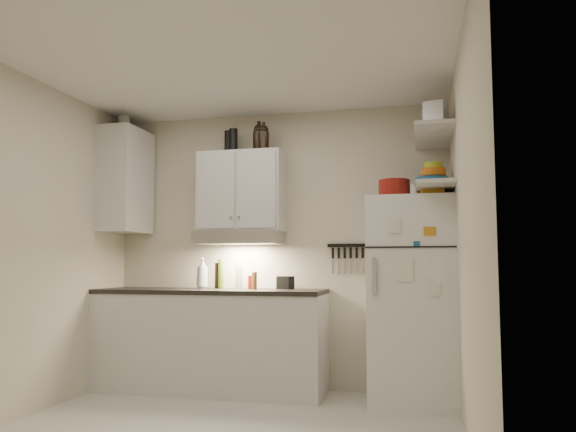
# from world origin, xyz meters

# --- Properties ---
(ceiling) EXTENTS (3.20, 3.00, 0.02)m
(ceiling) POSITION_xyz_m (0.00, 0.00, 2.61)
(ceiling) COLOR white
(ceiling) RESTS_ON ground
(back_wall) EXTENTS (3.20, 0.02, 2.60)m
(back_wall) POSITION_xyz_m (0.00, 1.51, 1.30)
(back_wall) COLOR beige
(back_wall) RESTS_ON ground
(left_wall) EXTENTS (0.02, 3.00, 2.60)m
(left_wall) POSITION_xyz_m (-1.61, 0.00, 1.30)
(left_wall) COLOR beige
(left_wall) RESTS_ON ground
(right_wall) EXTENTS (0.02, 3.00, 2.60)m
(right_wall) POSITION_xyz_m (1.61, 0.00, 1.30)
(right_wall) COLOR beige
(right_wall) RESTS_ON ground
(base_cabinet) EXTENTS (2.10, 0.60, 0.88)m
(base_cabinet) POSITION_xyz_m (-0.55, 1.20, 0.44)
(base_cabinet) COLOR silver
(base_cabinet) RESTS_ON floor
(countertop) EXTENTS (2.10, 0.62, 0.04)m
(countertop) POSITION_xyz_m (-0.55, 1.20, 0.90)
(countertop) COLOR black
(countertop) RESTS_ON base_cabinet
(upper_cabinet) EXTENTS (0.80, 0.33, 0.75)m
(upper_cabinet) POSITION_xyz_m (-0.30, 1.33, 1.83)
(upper_cabinet) COLOR silver
(upper_cabinet) RESTS_ON back_wall
(side_cabinet) EXTENTS (0.33, 0.55, 1.00)m
(side_cabinet) POSITION_xyz_m (-1.44, 1.20, 1.95)
(side_cabinet) COLOR silver
(side_cabinet) RESTS_ON left_wall
(range_hood) EXTENTS (0.76, 0.46, 0.12)m
(range_hood) POSITION_xyz_m (-0.30, 1.27, 1.39)
(range_hood) COLOR silver
(range_hood) RESTS_ON back_wall
(fridge) EXTENTS (0.70, 0.68, 1.70)m
(fridge) POSITION_xyz_m (1.25, 1.16, 0.85)
(fridge) COLOR white
(fridge) RESTS_ON floor
(shelf_hi) EXTENTS (0.30, 0.95, 0.03)m
(shelf_hi) POSITION_xyz_m (1.45, 1.02, 2.20)
(shelf_hi) COLOR silver
(shelf_hi) RESTS_ON right_wall
(shelf_lo) EXTENTS (0.30, 0.95, 0.03)m
(shelf_lo) POSITION_xyz_m (1.45, 1.02, 1.76)
(shelf_lo) COLOR silver
(shelf_lo) RESTS_ON right_wall
(knife_strip) EXTENTS (0.42, 0.02, 0.03)m
(knife_strip) POSITION_xyz_m (0.70, 1.49, 1.32)
(knife_strip) COLOR black
(knife_strip) RESTS_ON back_wall
(dutch_oven) EXTENTS (0.35, 0.35, 0.15)m
(dutch_oven) POSITION_xyz_m (1.12, 1.10, 1.78)
(dutch_oven) COLOR maroon
(dutch_oven) RESTS_ON fridge
(book_stack) EXTENTS (0.19, 0.23, 0.07)m
(book_stack) POSITION_xyz_m (1.42, 1.00, 1.74)
(book_stack) COLOR orange
(book_stack) RESTS_ON fridge
(spice_jar) EXTENTS (0.08, 0.08, 0.10)m
(spice_jar) POSITION_xyz_m (1.29, 1.02, 1.75)
(spice_jar) COLOR silver
(spice_jar) RESTS_ON fridge
(stock_pot) EXTENTS (0.26, 0.26, 0.18)m
(stock_pot) POSITION_xyz_m (1.52, 1.30, 2.30)
(stock_pot) COLOR silver
(stock_pot) RESTS_ON shelf_hi
(tin_a) EXTENTS (0.21, 0.20, 0.18)m
(tin_a) POSITION_xyz_m (1.44, 0.97, 2.30)
(tin_a) COLOR #AAAAAD
(tin_a) RESTS_ON shelf_hi
(tin_b) EXTENTS (0.19, 0.19, 0.15)m
(tin_b) POSITION_xyz_m (1.46, 0.65, 2.29)
(tin_b) COLOR #AAAAAD
(tin_b) RESTS_ON shelf_hi
(bowl_teal) EXTENTS (0.25, 0.25, 0.10)m
(bowl_teal) POSITION_xyz_m (1.45, 1.21, 1.83)
(bowl_teal) COLOR #175183
(bowl_teal) RESTS_ON shelf_lo
(bowl_orange) EXTENTS (0.20, 0.20, 0.06)m
(bowl_orange) POSITION_xyz_m (1.45, 1.11, 1.91)
(bowl_orange) COLOR orange
(bowl_orange) RESTS_ON bowl_teal
(bowl_yellow) EXTENTS (0.16, 0.16, 0.05)m
(bowl_yellow) POSITION_xyz_m (1.45, 1.11, 1.96)
(bowl_yellow) COLOR #B1BC21
(bowl_yellow) RESTS_ON bowl_orange
(plates) EXTENTS (0.31, 0.31, 0.06)m
(plates) POSITION_xyz_m (1.42, 0.94, 1.81)
(plates) COLOR #175183
(plates) RESTS_ON shelf_lo
(growler_a) EXTENTS (0.13, 0.13, 0.26)m
(growler_a) POSITION_xyz_m (-0.13, 1.31, 2.33)
(growler_a) COLOR black
(growler_a) RESTS_ON upper_cabinet
(growler_b) EXTENTS (0.13, 0.13, 0.24)m
(growler_b) POSITION_xyz_m (-0.07, 1.26, 2.32)
(growler_b) COLOR black
(growler_b) RESTS_ON upper_cabinet
(thermos_a) EXTENTS (0.10, 0.10, 0.23)m
(thermos_a) POSITION_xyz_m (-0.39, 1.33, 2.32)
(thermos_a) COLOR black
(thermos_a) RESTS_ON upper_cabinet
(thermos_b) EXTENTS (0.08, 0.08, 0.22)m
(thermos_b) POSITION_xyz_m (-0.44, 1.36, 2.31)
(thermos_b) COLOR black
(thermos_b) RESTS_ON upper_cabinet
(side_jar) EXTENTS (0.14, 0.14, 0.15)m
(side_jar) POSITION_xyz_m (-1.48, 1.22, 2.52)
(side_jar) COLOR silver
(side_jar) RESTS_ON side_cabinet
(soap_bottle) EXTENTS (0.13, 0.14, 0.32)m
(soap_bottle) POSITION_xyz_m (-0.66, 1.27, 1.08)
(soap_bottle) COLOR silver
(soap_bottle) RESTS_ON countertop
(pepper_mill) EXTENTS (0.06, 0.06, 0.16)m
(pepper_mill) POSITION_xyz_m (-0.15, 1.25, 1.00)
(pepper_mill) COLOR brown
(pepper_mill) RESTS_ON countertop
(oil_bottle) EXTENTS (0.07, 0.07, 0.27)m
(oil_bottle) POSITION_xyz_m (-0.48, 1.30, 1.06)
(oil_bottle) COLOR #51741D
(oil_bottle) RESTS_ON countertop
(vinegar_bottle) EXTENTS (0.06, 0.06, 0.24)m
(vinegar_bottle) POSITION_xyz_m (-0.53, 1.33, 1.04)
(vinegar_bottle) COLOR black
(vinegar_bottle) RESTS_ON countertop
(clear_bottle) EXTENTS (0.09, 0.09, 0.20)m
(clear_bottle) POSITION_xyz_m (-0.32, 1.32, 1.02)
(clear_bottle) COLOR silver
(clear_bottle) RESTS_ON countertop
(red_jar) EXTENTS (0.08, 0.08, 0.12)m
(red_jar) POSITION_xyz_m (-0.20, 1.31, 0.98)
(red_jar) COLOR maroon
(red_jar) RESTS_ON countertop
(caddy) EXTENTS (0.16, 0.14, 0.12)m
(caddy) POSITION_xyz_m (0.12, 1.35, 0.98)
(caddy) COLOR black
(caddy) RESTS_ON countertop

